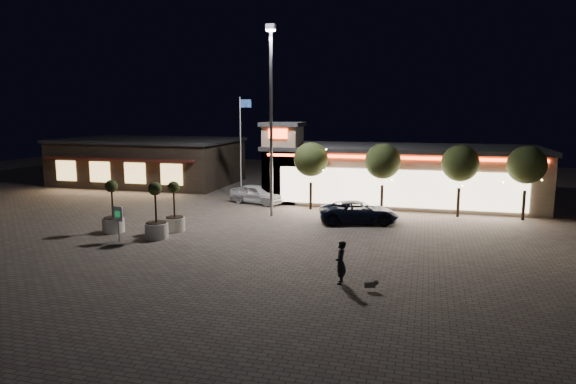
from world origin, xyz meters
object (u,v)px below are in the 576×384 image
(pickup_truck, at_px, (359,212))
(valet_sign, at_px, (118,217))
(white_sedan, at_px, (257,194))
(planter_left, at_px, (113,216))
(planter_mid, at_px, (156,221))
(pedestrian, at_px, (341,263))

(pickup_truck, xyz_separation_m, valet_sign, (-11.94, -7.89, 0.64))
(white_sedan, bearing_deg, planter_left, 171.43)
(planter_left, bearing_deg, valet_sign, -49.45)
(pickup_truck, xyz_separation_m, planter_mid, (-10.29, -6.78, 0.28))
(planter_left, xyz_separation_m, valet_sign, (1.50, -1.75, 0.38))
(pickup_truck, height_order, valet_sign, valet_sign)
(white_sedan, xyz_separation_m, valet_sign, (-3.60, -12.65, 0.60))
(pedestrian, relative_size, planter_mid, 0.57)
(pickup_truck, height_order, planter_left, planter_left)
(planter_mid, height_order, valet_sign, planter_mid)
(pedestrian, distance_m, planter_left, 15.22)
(white_sedan, height_order, planter_mid, planter_mid)
(planter_left, distance_m, valet_sign, 2.34)
(planter_mid, bearing_deg, white_sedan, 80.41)
(pickup_truck, height_order, planter_mid, planter_mid)
(pickup_truck, relative_size, valet_sign, 2.61)
(white_sedan, bearing_deg, valet_sign, -179.37)
(pickup_truck, xyz_separation_m, white_sedan, (-8.34, 4.76, 0.04))
(pickup_truck, height_order, pedestrian, pedestrian)
(white_sedan, relative_size, planter_mid, 1.36)
(pedestrian, height_order, planter_mid, planter_mid)
(planter_mid, distance_m, valet_sign, 2.02)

